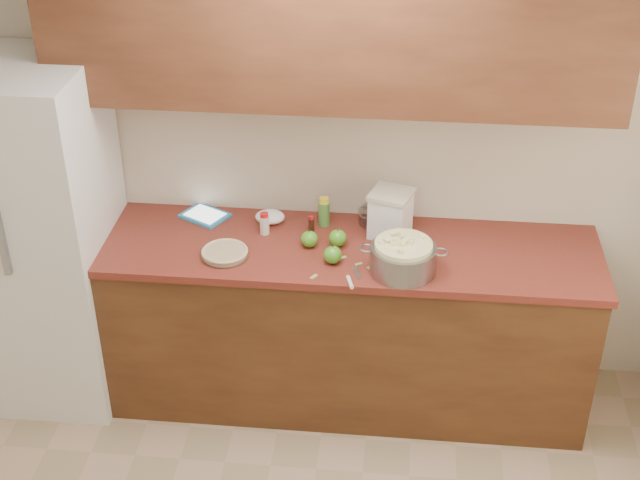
# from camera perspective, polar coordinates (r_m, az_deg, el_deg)

# --- Properties ---
(room_shell) EXTENTS (3.60, 3.60, 3.60)m
(room_shell) POSITION_cam_1_polar(r_m,az_deg,el_deg) (2.91, -2.14, -9.33)
(room_shell) COLOR tan
(room_shell) RESTS_ON ground
(counter_run) EXTENTS (2.64, 0.68, 0.92)m
(counter_run) POSITION_cam_1_polar(r_m,az_deg,el_deg) (4.58, 0.50, -5.24)
(counter_run) COLOR #5A3419
(counter_run) RESTS_ON ground
(upper_cabinets) EXTENTS (2.60, 0.34, 0.70)m
(upper_cabinets) POSITION_cam_1_polar(r_m,az_deg,el_deg) (4.02, 0.81, 13.40)
(upper_cabinets) COLOR brown
(upper_cabinets) RESTS_ON room_shell
(fridge) EXTENTS (0.70, 0.70, 1.80)m
(fridge) POSITION_cam_1_polar(r_m,az_deg,el_deg) (4.64, -17.54, 0.16)
(fridge) COLOR silver
(fridge) RESTS_ON ground
(pie) EXTENTS (0.23, 0.23, 0.04)m
(pie) POSITION_cam_1_polar(r_m,az_deg,el_deg) (4.25, -6.11, -0.83)
(pie) COLOR silver
(pie) RESTS_ON counter_run
(colander) EXTENTS (0.41, 0.31, 0.15)m
(colander) POSITION_cam_1_polar(r_m,az_deg,el_deg) (4.11, 5.33, -1.13)
(colander) COLOR gray
(colander) RESTS_ON counter_run
(flour_canister) EXTENTS (0.24, 0.24, 0.24)m
(flour_canister) POSITION_cam_1_polar(r_m,az_deg,el_deg) (4.36, 4.54, 1.72)
(flour_canister) COLOR white
(flour_canister) RESTS_ON counter_run
(tablet) EXTENTS (0.27, 0.25, 0.02)m
(tablet) POSITION_cam_1_polar(r_m,az_deg,el_deg) (4.59, -7.38, 1.57)
(tablet) COLOR #2B95D2
(tablet) RESTS_ON counter_run
(paring_knife) EXTENTS (0.07, 0.19, 0.02)m
(paring_knife) POSITION_cam_1_polar(r_m,az_deg,el_deg) (4.05, 1.99, -2.63)
(paring_knife) COLOR gray
(paring_knife) RESTS_ON counter_run
(lemon_bottle) EXTENTS (0.06, 0.06, 0.15)m
(lemon_bottle) POSITION_cam_1_polar(r_m,az_deg,el_deg) (4.45, 0.26, 1.81)
(lemon_bottle) COLOR #4C8C38
(lemon_bottle) RESTS_ON counter_run
(cinnamon_shaker) EXTENTS (0.05, 0.05, 0.12)m
(cinnamon_shaker) POSITION_cam_1_polar(r_m,az_deg,el_deg) (4.39, -3.57, 1.04)
(cinnamon_shaker) COLOR beige
(cinnamon_shaker) RESTS_ON counter_run
(vanilla_bottle) EXTENTS (0.03, 0.03, 0.08)m
(vanilla_bottle) POSITION_cam_1_polar(r_m,az_deg,el_deg) (4.42, -0.56, 1.04)
(vanilla_bottle) COLOR black
(vanilla_bottle) RESTS_ON counter_run
(mixing_bowl) EXTENTS (0.19, 0.19, 0.07)m
(mixing_bowl) POSITION_cam_1_polar(r_m,az_deg,el_deg) (4.50, 3.64, 1.56)
(mixing_bowl) COLOR silver
(mixing_bowl) RESTS_ON counter_run
(paper_towel) EXTENTS (0.18, 0.17, 0.06)m
(paper_towel) POSITION_cam_1_polar(r_m,az_deg,el_deg) (4.50, -3.22, 1.49)
(paper_towel) COLOR white
(paper_towel) RESTS_ON counter_run
(apple_left) EXTENTS (0.08, 0.08, 0.09)m
(apple_left) POSITION_cam_1_polar(r_m,az_deg,el_deg) (4.29, -0.69, 0.06)
(apple_left) COLOR #489621
(apple_left) RESTS_ON counter_run
(apple_center) EXTENTS (0.09, 0.09, 0.10)m
(apple_center) POSITION_cam_1_polar(r_m,az_deg,el_deg) (4.29, 1.14, 0.12)
(apple_center) COLOR #489621
(apple_center) RESTS_ON counter_run
(apple_front) EXTENTS (0.09, 0.09, 0.10)m
(apple_front) POSITION_cam_1_polar(r_m,az_deg,el_deg) (4.17, 0.82, -0.96)
(apple_front) COLOR #489621
(apple_front) RESTS_ON counter_run
(peel_a) EXTENTS (0.04, 0.03, 0.00)m
(peel_a) POSITION_cam_1_polar(r_m,az_deg,el_deg) (4.22, 1.44, -1.13)
(peel_a) COLOR #8CB055
(peel_a) RESTS_ON counter_run
(peel_b) EXTENTS (0.04, 0.04, 0.00)m
(peel_b) POSITION_cam_1_polar(r_m,az_deg,el_deg) (4.09, -0.40, -2.35)
(peel_b) COLOR #8CB055
(peel_b) RESTS_ON counter_run
(peel_c) EXTENTS (0.04, 0.03, 0.00)m
(peel_c) POSITION_cam_1_polar(r_m,az_deg,el_deg) (4.18, 2.49, -1.54)
(peel_c) COLOR #8CB055
(peel_c) RESTS_ON counter_run
(peel_d) EXTENTS (0.03, 0.04, 0.00)m
(peel_d) POSITION_cam_1_polar(r_m,az_deg,el_deg) (4.15, 3.20, -1.85)
(peel_d) COLOR #8CB055
(peel_d) RESTS_ON counter_run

